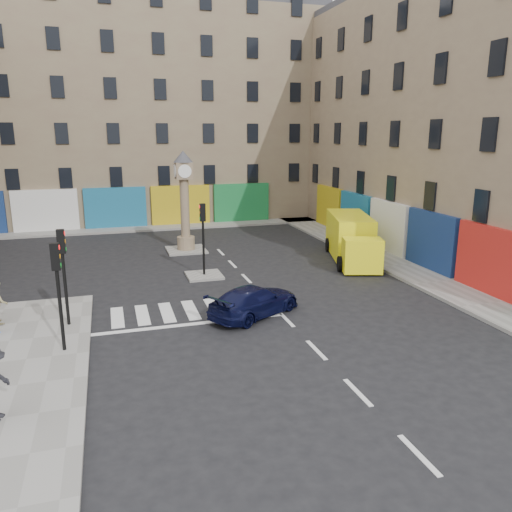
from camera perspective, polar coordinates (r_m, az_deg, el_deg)
name	(u,v)px	position (r m, az deg, el deg)	size (l,w,h in m)	color
ground	(295,329)	(19.32, 4.53, -8.30)	(120.00, 120.00, 0.00)	black
sidewalk_right	(369,253)	(31.53, 12.80, 0.38)	(2.60, 30.00, 0.15)	gray
sidewalk_far	(144,228)	(39.59, -12.68, 3.14)	(32.00, 2.40, 0.15)	gray
island_near	(204,275)	(26.08, -5.94, -2.22)	(1.80, 1.80, 0.12)	gray
island_far	(186,250)	(31.81, -7.97, 0.69)	(2.40, 2.40, 0.12)	gray
building_right	(468,120)	(34.26, 23.07, 14.08)	(10.00, 30.00, 16.00)	#8C785C
building_far	(133,117)	(44.72, -13.85, 15.15)	(32.00, 10.00, 17.00)	#7E7054
traffic_light_left_near	(58,280)	(17.57, -21.74, -2.54)	(0.28, 0.22, 3.70)	black
traffic_light_left_far	(63,262)	(19.88, -21.19, -0.63)	(0.28, 0.22, 3.70)	black
traffic_light_island	(203,228)	(25.49, -6.08, 3.25)	(0.28, 0.22, 3.70)	black
clock_pillar	(184,195)	(31.19, -8.19, 6.94)	(1.20, 1.20, 6.10)	#8C785C
navy_sedan	(254,301)	(20.42, -0.18, -5.14)	(1.74, 4.28, 1.24)	black
yellow_van	(351,238)	(29.71, 10.85, 1.99)	(3.97, 7.26, 2.53)	#FDF615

